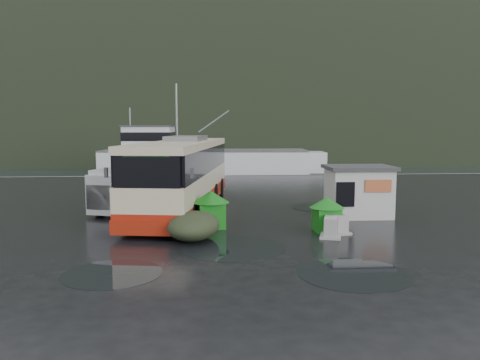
{
  "coord_description": "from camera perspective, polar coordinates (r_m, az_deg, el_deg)",
  "views": [
    {
      "loc": [
        0.69,
        -20.77,
        4.27
      ],
      "look_at": [
        2.31,
        1.68,
        1.7
      ],
      "focal_mm": 35.0,
      "sensor_mm": 36.0,
      "label": 1
    }
  ],
  "objects": [
    {
      "name": "ground",
      "position": [
        21.22,
        -5.94,
        -5.13
      ],
      "size": [
        160.0,
        160.0,
        0.0
      ],
      "primitive_type": "plane",
      "color": "black",
      "rests_on": "ground"
    },
    {
      "name": "harbor_water",
      "position": [
        130.84,
        -4.45,
        4.63
      ],
      "size": [
        300.0,
        180.0,
        0.02
      ],
      "primitive_type": "cube",
      "color": "black",
      "rests_on": "ground"
    },
    {
      "name": "quay_edge",
      "position": [
        41.0,
        -5.08,
        0.52
      ],
      "size": [
        160.0,
        0.6,
        1.5
      ],
      "primitive_type": "cube",
      "color": "#999993",
      "rests_on": "ground"
    },
    {
      "name": "headland",
      "position": [
        270.96,
        -2.17,
        5.62
      ],
      "size": [
        780.0,
        540.0,
        570.0
      ],
      "primitive_type": "ellipsoid",
      "color": "black",
      "rests_on": "ground"
    },
    {
      "name": "coach_bus",
      "position": [
        24.37,
        -6.94,
        -3.62
      ],
      "size": [
        5.33,
        13.81,
        3.81
      ],
      "primitive_type": null,
      "rotation": [
        0.0,
        0.0,
        -0.15
      ],
      "color": "beige",
      "rests_on": "ground"
    },
    {
      "name": "white_van",
      "position": [
        24.86,
        -13.15,
        -3.55
      ],
      "size": [
        3.56,
        5.74,
        2.26
      ],
      "primitive_type": null,
      "rotation": [
        0.0,
        0.0,
        -0.34
      ],
      "color": "silver",
      "rests_on": "ground"
    },
    {
      "name": "waste_bin_left",
      "position": [
        20.01,
        -3.56,
        -5.82
      ],
      "size": [
        1.3,
        1.3,
        1.58
      ],
      "primitive_type": null,
      "rotation": [
        0.0,
        0.0,
        0.16
      ],
      "color": "#147316",
      "rests_on": "ground"
    },
    {
      "name": "waste_bin_right",
      "position": [
        19.65,
        10.48,
        -6.15
      ],
      "size": [
        1.1,
        1.1,
        1.42
      ],
      "primitive_type": null,
      "rotation": [
        0.0,
        0.0,
        0.08
      ],
      "color": "#147316",
      "rests_on": "ground"
    },
    {
      "name": "dome_tent",
      "position": [
        18.03,
        -5.66,
        -7.22
      ],
      "size": [
        2.49,
        3.07,
        1.06
      ],
      "primitive_type": null,
      "rotation": [
        0.0,
        0.0,
        -0.22
      ],
      "color": "#2C341F",
      "rests_on": "ground"
    },
    {
      "name": "ticket_kiosk",
      "position": [
        23.16,
        14.14,
        -4.31
      ],
      "size": [
        3.12,
        2.37,
        2.43
      ],
      "primitive_type": null,
      "rotation": [
        0.0,
        0.0,
        -0.01
      ],
      "color": "#BABBB6",
      "rests_on": "ground"
    },
    {
      "name": "jersey_barrier_a",
      "position": [
        19.61,
        11.47,
        -6.2
      ],
      "size": [
        1.06,
        1.65,
        0.77
      ],
      "primitive_type": null,
      "rotation": [
        0.0,
        0.0,
        0.2
      ],
      "color": "#999993",
      "rests_on": "ground"
    },
    {
      "name": "jersey_barrier_b",
      "position": [
        18.91,
        11.03,
        -6.66
      ],
      "size": [
        1.23,
        1.74,
        0.79
      ],
      "primitive_type": null,
      "rotation": [
        0.0,
        0.0,
        -0.31
      ],
      "color": "#999993",
      "rests_on": "ground"
    },
    {
      "name": "fishing_trawler",
      "position": [
        49.19,
        -4.29,
        1.52
      ],
      "size": [
        25.31,
        6.81,
        10.02
      ],
      "primitive_type": null,
      "rotation": [
        0.0,
        0.0,
        -0.05
      ],
      "color": "silver",
      "rests_on": "ground"
    },
    {
      "name": "puddles",
      "position": [
        17.05,
        2.85,
        -7.99
      ],
      "size": [
        11.59,
        14.36,
        0.01
      ],
      "color": "black",
      "rests_on": "ground"
    }
  ]
}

